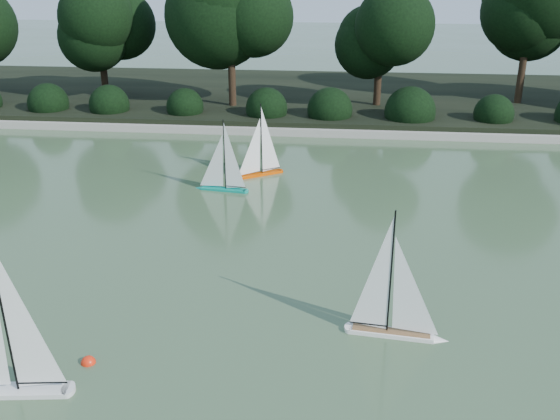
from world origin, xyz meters
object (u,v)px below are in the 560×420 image
Objects in this scene: race_buoy at (88,363)px; sailboat_teal at (219,179)px; sailboat_orange at (256,164)px; sailboat_white_b at (400,317)px.

sailboat_teal is at bearing 86.49° from race_buoy.
sailboat_white_b is at bearing -66.21° from sailboat_orange.
sailboat_teal reaches higher than race_buoy.
sailboat_white_b is 3.50m from race_buoy.
sailboat_white_b is 1.07× the size of sailboat_orange.
race_buoy is at bearing -165.16° from sailboat_white_b.
sailboat_white_b reaches higher than race_buoy.
sailboat_orange is at bearing 113.79° from sailboat_white_b.
sailboat_orange is at bearing 81.93° from race_buoy.
sailboat_teal is (-0.58, -0.91, -0.01)m from sailboat_orange.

